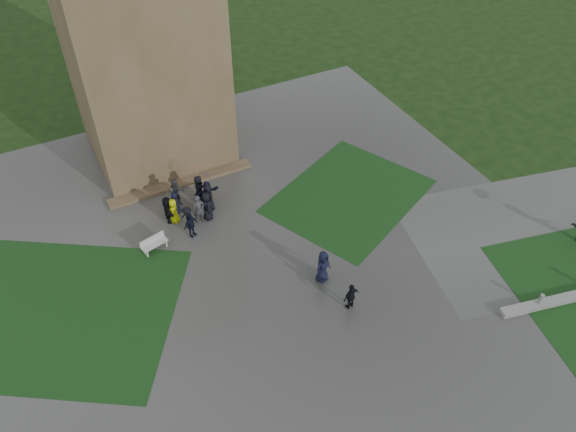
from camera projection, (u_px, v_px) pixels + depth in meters
name	position (u px, v px, depth m)	size (l,w,h in m)	color
ground	(254.00, 307.00, 27.29)	(120.00, 120.00, 0.00)	black
plaza	(238.00, 279.00, 28.60)	(34.00, 34.00, 0.02)	#3B3B39
lawn_inset_left	(60.00, 312.00, 27.03)	(11.00, 9.00, 0.01)	#123412
lawn_inset_right	(349.00, 196.00, 33.43)	(9.00, 7.00, 0.01)	#123412
tower	(135.00, 14.00, 31.08)	(8.00, 8.00, 18.00)	brown
tower_plinth	(182.00, 183.00, 34.17)	(9.00, 0.80, 0.22)	brown
bench	(154.00, 244.00, 29.86)	(1.53, 0.81, 0.85)	#BBBAB6
visitor_cluster	(192.00, 199.00, 31.60)	(3.66, 3.54, 2.65)	black
pedestrian_mid	(323.00, 266.00, 27.95)	(0.92, 0.63, 1.89)	black
pedestrian_near	(351.00, 296.00, 26.74)	(0.92, 0.52, 1.57)	black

